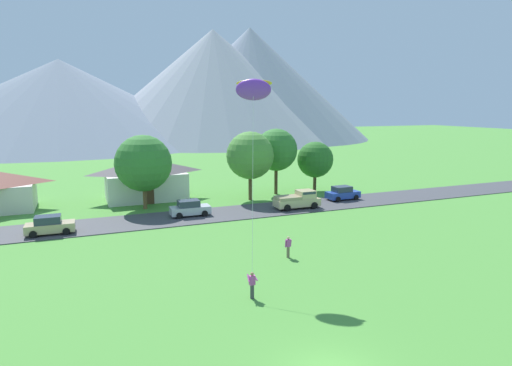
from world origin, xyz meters
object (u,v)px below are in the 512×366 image
Objects in this scene: parked_car_blue_mid_west at (343,193)px; parked_car_silver_mid_east at (190,208)px; house_leftmost at (146,178)px; parked_car_tan_west_end at (50,225)px; tree_center at (143,163)px; kite_flyer_with_kite at (253,95)px; tree_right_of_center at (315,160)px; tree_left_of_center at (250,155)px; pickup_truck_sand_west_side at (298,200)px; watcher_person at (288,247)px; tree_near_left at (276,150)px.

parked_car_silver_mid_east is (-19.62, -0.81, 0.00)m from parked_car_blue_mid_west.
house_leftmost is 16.33m from parked_car_tan_west_end.
kite_flyer_with_kite is at bearing -77.52° from tree_center.
tree_right_of_center is at bearing 20.80° from parked_car_silver_mid_east.
parked_car_silver_mid_east is (-9.01, -5.30, -4.72)m from tree_left_of_center.
parked_car_tan_west_end is (-32.83, -9.15, -3.50)m from tree_right_of_center.
parked_car_tan_west_end is at bearing -178.71° from pickup_truck_sand_west_side.
tree_left_of_center is 2.00× the size of parked_car_blue_mid_west.
house_leftmost is 22.63m from tree_right_of_center.
tree_center reaches higher than parked_car_blue_mid_west.
parked_car_tan_west_end is 0.99× the size of parked_car_blue_mid_west.
parked_car_blue_mid_west is at bearing -23.45° from house_leftmost.
parked_car_tan_west_end is 1.00× the size of parked_car_silver_mid_east.
pickup_truck_sand_west_side is 21.86m from kite_flyer_with_kite.
kite_flyer_with_kite is 11.86m from watcher_person.
watcher_person is (17.35, -13.77, 0.01)m from parked_car_tan_west_end.
tree_right_of_center is 7.43m from parked_car_blue_mid_west.
parked_car_tan_west_end and parked_car_blue_mid_west have the same top height.
house_leftmost reaches higher than parked_car_tan_west_end.
tree_center is 24.33m from parked_car_blue_mid_west.
parked_car_silver_mid_east is 0.81× the size of pickup_truck_sand_west_side.
house_leftmost is 11.15m from parked_car_silver_mid_east.
parked_car_blue_mid_west reaches higher than watcher_person.
kite_flyer_with_kite is at bearing -87.00° from parked_car_silver_mid_east.
tree_near_left is at bearing 26.23° from tree_left_of_center.
parked_car_blue_mid_west is 0.82× the size of pickup_truck_sand_west_side.
tree_right_of_center is at bearing 51.56° from kite_flyer_with_kite.
pickup_truck_sand_west_side is at bearing -21.96° from tree_center.
tree_left_of_center is 0.63× the size of kite_flyer_with_kite.
tree_right_of_center reaches higher than watcher_person.
parked_car_silver_mid_east is at bearing -53.92° from tree_center.
tree_near_left reaches higher than parked_car_silver_mid_east.
tree_center is at bearing 102.48° from kite_flyer_with_kite.
tree_right_of_center is at bearing 15.57° from parked_car_tan_west_end.
tree_center is 22.97m from kite_flyer_with_kite.
tree_right_of_center reaches higher than parked_car_blue_mid_west.
tree_left_of_center reaches higher than parked_car_tan_west_end.
tree_left_of_center reaches higher than house_leftmost.
tree_left_of_center is (-4.58, -2.26, -0.31)m from tree_near_left.
watcher_person is at bearing -69.52° from tree_center.
tree_right_of_center is at bearing 55.96° from watcher_person.
pickup_truck_sand_west_side is (-1.28, -8.76, -4.83)m from tree_near_left.
parked_car_tan_west_end is at bearing -162.48° from tree_left_of_center.
tree_left_of_center is at bearing -153.77° from tree_near_left.
tree_near_left reaches higher than parked_car_tan_west_end.
parked_car_blue_mid_west is at bearing 46.18° from watcher_person.
watcher_person is (3.08, 0.46, -11.44)m from kite_flyer_with_kite.
watcher_person is (7.80, -20.88, -4.37)m from tree_center.
pickup_truck_sand_west_side is 3.12× the size of watcher_person.
tree_left_of_center is at bearing 157.08° from parked_car_blue_mid_west.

